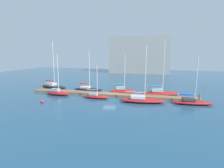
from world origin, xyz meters
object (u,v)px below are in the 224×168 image
object	(u,v)px
sailboat_1	(58,92)
sailboat_7	(192,102)
sailboat_0	(53,86)
sailboat_4	(123,91)
harbor_building_distant	(139,55)
sailboat_5	(142,100)
mooring_buoy_red	(42,101)
mooring_buoy_yellow	(56,84)
sailboat_2	(88,89)
sailboat_3	(96,96)
sailboat_6	(160,93)

from	to	relation	value
sailboat_1	sailboat_7	distance (m)	25.11
sailboat_0	sailboat_4	world-z (taller)	sailboat_0
harbor_building_distant	sailboat_5	bearing A→B (deg)	-82.93
mooring_buoy_red	harbor_building_distant	bearing A→B (deg)	78.71
sailboat_4	mooring_buoy_yellow	bearing A→B (deg)	153.38
mooring_buoy_red	sailboat_4	bearing A→B (deg)	41.60
sailboat_2	sailboat_7	distance (m)	21.51
sailboat_5	harbor_building_distant	world-z (taller)	harbor_building_distant
sailboat_5	mooring_buoy_red	size ratio (longest dim) A/B	18.74
sailboat_3	sailboat_7	distance (m)	16.77
mooring_buoy_red	sailboat_5	bearing A→B (deg)	16.25
sailboat_3	sailboat_7	size ratio (longest dim) A/B	0.76
sailboat_4	sailboat_7	distance (m)	13.57
mooring_buoy_red	mooring_buoy_yellow	bearing A→B (deg)	114.66
sailboat_2	mooring_buoy_red	xyz separation A→B (m)	(-3.71, -11.21, -0.25)
sailboat_1	mooring_buoy_yellow	size ratio (longest dim) A/B	15.68
sailboat_3	mooring_buoy_red	bearing A→B (deg)	-144.56
sailboat_4	harbor_building_distant	bearing A→B (deg)	82.05
sailboat_7	harbor_building_distant	bearing A→B (deg)	100.93
sailboat_0	sailboat_5	bearing A→B (deg)	-5.84
sailboat_3	sailboat_6	bearing A→B (deg)	26.56
sailboat_0	sailboat_4	bearing A→B (deg)	7.90
harbor_building_distant	sailboat_0	bearing A→B (deg)	-111.30
mooring_buoy_yellow	sailboat_7	bearing A→B (deg)	-18.51
sailboat_5	sailboat_7	bearing A→B (deg)	-0.08
sailboat_1	sailboat_6	xyz separation A→B (m)	(19.98, 5.15, 0.03)
sailboat_7	sailboat_6	bearing A→B (deg)	128.02
sailboat_5	sailboat_4	bearing A→B (deg)	122.10
mooring_buoy_red	sailboat_2	bearing A→B (deg)	71.67
sailboat_1	sailboat_4	distance (m)	13.31
sailboat_7	harbor_building_distant	xyz separation A→B (m)	(-14.04, 46.70, 7.15)
sailboat_5	harbor_building_distant	distance (m)	48.45
sailboat_6	sailboat_7	world-z (taller)	sailboat_6
mooring_buoy_red	sailboat_3	bearing A→B (deg)	34.66
mooring_buoy_yellow	mooring_buoy_red	bearing A→B (deg)	-65.34
sailboat_2	sailboat_0	bearing A→B (deg)	176.40
sailboat_3	sailboat_6	world-z (taller)	sailboat_6
sailboat_3	harbor_building_distant	bearing A→B (deg)	87.47
sailboat_4	sailboat_5	distance (m)	7.31
sailboat_3	sailboat_4	world-z (taller)	sailboat_4
sailboat_0	sailboat_1	distance (m)	7.56
sailboat_0	sailboat_7	distance (m)	30.50
sailboat_2	sailboat_4	bearing A→B (deg)	-5.73
sailboat_2	sailboat_6	bearing A→B (deg)	-1.67
sailboat_6	sailboat_2	bearing A→B (deg)	166.64
sailboat_4	mooring_buoy_red	size ratio (longest dim) A/B	15.87
sailboat_0	sailboat_1	world-z (taller)	sailboat_0
sailboat_5	harbor_building_distant	bearing A→B (deg)	90.97
harbor_building_distant	sailboat_3	bearing A→B (deg)	-93.32
sailboat_4	mooring_buoy_red	bearing A→B (deg)	-148.24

